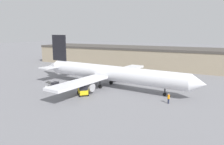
# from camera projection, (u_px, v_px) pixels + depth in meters

# --- Properties ---
(ground_plane) EXTENTS (400.00, 400.00, 0.00)m
(ground_plane) POSITION_uv_depth(u_px,v_px,m) (112.00, 87.00, 50.38)
(ground_plane) COLOR slate
(terminal_building) EXTENTS (70.02, 17.01, 7.06)m
(terminal_building) POSITION_uv_depth(u_px,v_px,m) (125.00, 56.00, 84.91)
(terminal_building) COLOR gray
(terminal_building) RESTS_ON ground_plane
(airplane) EXTENTS (41.61, 33.43, 11.84)m
(airplane) POSITION_uv_depth(u_px,v_px,m) (108.00, 73.00, 50.35)
(airplane) COLOR white
(airplane) RESTS_ON ground_plane
(ground_crew_worker) EXTENTS (0.40, 0.40, 1.83)m
(ground_crew_worker) POSITION_uv_depth(u_px,v_px,m) (169.00, 98.00, 38.92)
(ground_crew_worker) COLOR #1E2338
(ground_crew_worker) RESTS_ON ground_plane
(baggage_tug) EXTENTS (3.13, 3.12, 2.55)m
(baggage_tug) POSITION_uv_depth(u_px,v_px,m) (83.00, 90.00, 43.73)
(baggage_tug) COLOR yellow
(baggage_tug) RESTS_ON ground_plane
(belt_loader_truck) EXTENTS (2.92, 2.35, 1.94)m
(belt_loader_truck) POSITION_uv_depth(u_px,v_px,m) (53.00, 86.00, 47.55)
(belt_loader_truck) COLOR silver
(belt_loader_truck) RESTS_ON ground_plane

